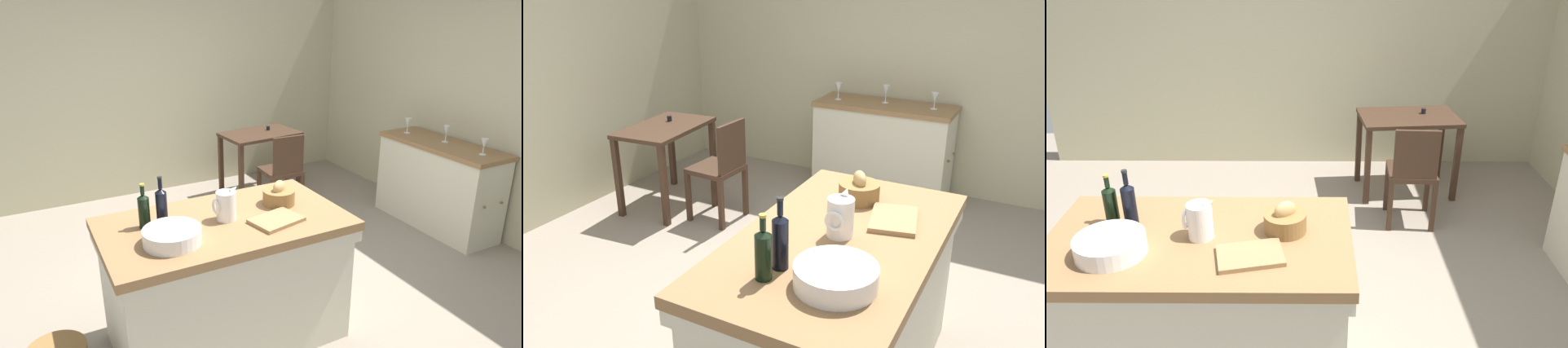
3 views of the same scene
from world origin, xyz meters
TOP-DOWN VIEW (x-y plane):
  - ground_plane at (0.00, 0.00)m, footprint 6.76×6.76m
  - wall_right at (2.60, 0.00)m, footprint 0.12×5.20m
  - island_table at (-0.45, -0.48)m, footprint 1.60×0.91m
  - side_cabinet at (2.26, 0.17)m, footprint 0.52×1.34m
  - writing_desk at (1.04, 1.85)m, footprint 0.94×0.64m
  - wooden_chair at (0.99, 1.21)m, footprint 0.42×0.42m
  - pitcher at (-0.43, -0.48)m, footprint 0.17×0.13m
  - wash_bowl at (-0.85, -0.63)m, footprint 0.35×0.35m
  - bread_basket at (0.00, -0.41)m, footprint 0.23×0.23m
  - cutting_board at (-0.16, -0.66)m, footprint 0.36×0.29m
  - wine_bottle_dark at (-0.83, -0.36)m, footprint 0.07×0.07m
  - wine_bottle_amber at (-0.93, -0.34)m, footprint 0.07×0.07m
  - wine_glass_far_left at (2.28, -0.29)m, footprint 0.07×0.07m
  - wine_glass_left at (2.30, 0.18)m, footprint 0.07×0.07m
  - wine_glass_middle at (2.22, 0.64)m, footprint 0.07×0.07m

SIDE VIEW (x-z plane):
  - ground_plane at x=0.00m, z-range 0.00..0.00m
  - side_cabinet at x=2.26m, z-range 0.00..0.91m
  - island_table at x=-0.45m, z-range 0.04..0.94m
  - wooden_chair at x=0.99m, z-range 0.04..0.96m
  - writing_desk at x=1.04m, z-range 0.23..1.05m
  - cutting_board at x=-0.16m, z-range 0.91..0.93m
  - wash_bowl at x=-0.85m, z-range 0.91..1.00m
  - bread_basket at x=0.00m, z-range 0.88..1.06m
  - pitcher at x=-0.43m, z-range 0.89..1.13m
  - wine_glass_far_left at x=2.28m, z-range 0.93..1.09m
  - wine_glass_middle at x=2.22m, z-range 0.94..1.10m
  - wine_glass_left at x=2.30m, z-range 0.94..1.11m
  - wine_bottle_amber at x=-0.93m, z-range 0.88..1.17m
  - wine_bottle_dark at x=-0.83m, z-range 0.88..1.21m
  - wall_right at x=2.60m, z-range 0.00..2.60m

